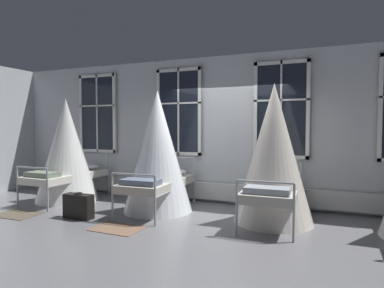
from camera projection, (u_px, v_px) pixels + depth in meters
name	position (u px, v px, depth m)	size (l,w,h in m)	color
ground	(212.00, 215.00, 6.20)	(20.54, 20.54, 0.00)	slate
back_wall_with_windows	(228.00, 130.00, 7.12)	(11.27, 0.10, 3.17)	silver
window_bank	(226.00, 152.00, 7.03)	(7.83, 0.10, 2.89)	black
cot_first	(67.00, 151.00, 7.37)	(1.35, 1.91, 2.28)	#9EA3A8
cot_second	(158.00, 153.00, 6.44)	(1.35, 1.92, 2.36)	#9EA3A8
cot_third	(274.00, 155.00, 5.66)	(1.35, 1.91, 2.39)	#9EA3A8
rug_first	(17.00, 215.00, 6.18)	(0.80, 0.56, 0.01)	brown
rug_second	(118.00, 228.00, 5.33)	(0.80, 0.56, 0.01)	brown
suitcase_dark	(79.00, 206.00, 5.93)	(0.56, 0.22, 0.47)	black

